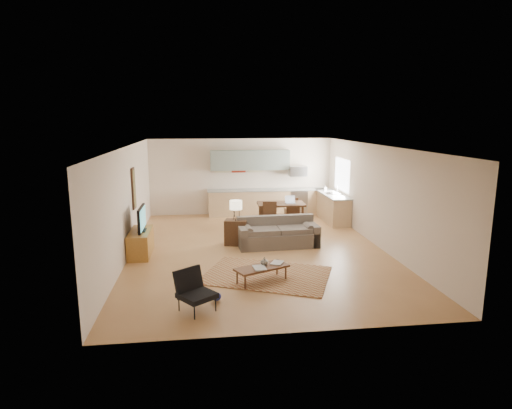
{
  "coord_description": "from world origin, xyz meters",
  "views": [
    {
      "loc": [
        -1.39,
        -10.68,
        3.35
      ],
      "look_at": [
        0.0,
        0.3,
        1.15
      ],
      "focal_mm": 30.0,
      "sensor_mm": 36.0,
      "label": 1
    }
  ],
  "objects": [
    {
      "name": "window_right",
      "position": [
        3.23,
        3.0,
        1.55
      ],
      "size": [
        0.02,
        1.4,
        1.05
      ],
      "primitive_type": "cube",
      "color": "white",
      "rests_on": "room"
    },
    {
      "name": "book_a",
      "position": [
        -0.39,
        -2.42,
        0.36
      ],
      "size": [
        0.31,
        0.38,
        0.03
      ],
      "primitive_type": "imported",
      "rotation": [
        0.0,
        0.0,
        0.1
      ],
      "color": "maroon",
      "rests_on": "coffee_table"
    },
    {
      "name": "upper_cabinets",
      "position": [
        0.3,
        4.33,
        1.95
      ],
      "size": [
        2.8,
        0.34,
        0.7
      ],
      "primitive_type": "cube",
      "color": "slate",
      "rests_on": "room"
    },
    {
      "name": "book_b",
      "position": [
        0.05,
        -2.06,
        0.35
      ],
      "size": [
        0.48,
        0.5,
        0.02
      ],
      "primitive_type": "imported",
      "rotation": [
        0.0,
        0.0,
        -0.47
      ],
      "color": "navy",
      "rests_on": "coffee_table"
    },
    {
      "name": "coffee_table",
      "position": [
        -0.2,
        -2.28,
        0.17
      ],
      "size": [
        1.23,
        0.89,
        0.35
      ],
      "primitive_type": null,
      "rotation": [
        0.0,
        0.0,
        0.43
      ],
      "color": "#522E1A",
      "rests_on": "floor"
    },
    {
      "name": "dining_chair_far",
      "position": [
        1.54,
        3.07,
        0.42
      ],
      "size": [
        0.4,
        0.42,
        0.83
      ],
      "primitive_type": null,
      "rotation": [
        0.0,
        0.0,
        3.14
      ],
      "color": "#331E12",
      "rests_on": "floor"
    },
    {
      "name": "armchair",
      "position": [
        -1.53,
        -3.51,
        0.37
      ],
      "size": [
        0.91,
        0.91,
        0.74
      ],
      "primitive_type": null,
      "rotation": [
        0.0,
        0.0,
        0.65
      ],
      "color": "black",
      "rests_on": "floor"
    },
    {
      "name": "kitchen_microwave",
      "position": [
        2.0,
        4.2,
        1.55
      ],
      "size": [
        0.62,
        0.4,
        0.35
      ],
      "primitive_type": "cube",
      "color": "#A5A8AD",
      "rests_on": "room"
    },
    {
      "name": "console_table",
      "position": [
        -0.52,
        0.53,
        0.35
      ],
      "size": [
        0.67,
        0.53,
        0.69
      ],
      "primitive_type": null,
      "rotation": [
        0.0,
        0.0,
        -0.25
      ],
      "color": "#331E12",
      "rests_on": "floor"
    },
    {
      "name": "rug",
      "position": [
        -0.05,
        -1.92,
        0.01
      ],
      "size": [
        3.16,
        2.73,
        0.02
      ],
      "primitive_type": "cube",
      "rotation": [
        0.0,
        0.0,
        -0.4
      ],
      "color": "brown",
      "rests_on": "floor"
    },
    {
      "name": "dining_chair_near",
      "position": [
        0.6,
        1.82,
        0.45
      ],
      "size": [
        0.51,
        0.52,
        0.89
      ],
      "primitive_type": null,
      "rotation": [
        0.0,
        0.0,
        -0.21
      ],
      "color": "#331E12",
      "rests_on": "floor"
    },
    {
      "name": "tv",
      "position": [
        -2.92,
        -0.03,
        0.92
      ],
      "size": [
        0.1,
        1.03,
        0.62
      ],
      "primitive_type": null,
      "color": "black",
      "rests_on": "tv_credenza"
    },
    {
      "name": "table_lamp",
      "position": [
        -0.52,
        0.53,
        0.97
      ],
      "size": [
        0.44,
        0.44,
        0.55
      ],
      "primitive_type": null,
      "rotation": [
        0.0,
        0.0,
        -0.38
      ],
      "color": "beige",
      "rests_on": "console_table"
    },
    {
      "name": "sofa",
      "position": [
        0.59,
        0.26,
        0.39
      ],
      "size": [
        2.27,
        1.08,
        0.77
      ],
      "primitive_type": null,
      "rotation": [
        0.0,
        0.0,
        0.05
      ],
      "color": "brown",
      "rests_on": "floor"
    },
    {
      "name": "triptych",
      "position": [
        -0.1,
        4.47,
        1.75
      ],
      "size": [
        1.7,
        0.04,
        0.5
      ],
      "primitive_type": null,
      "color": "beige",
      "rests_on": "room"
    },
    {
      "name": "tv_credenza",
      "position": [
        -2.97,
        -0.03,
        0.31
      ],
      "size": [
        0.51,
        1.33,
        0.62
      ],
      "primitive_type": null,
      "color": "#946126",
      "rests_on": "floor"
    },
    {
      "name": "kitchen_counter_right",
      "position": [
        2.93,
        3.0,
        0.46
      ],
      "size": [
        0.64,
        2.26,
        0.92
      ],
      "primitive_type": null,
      "color": "tan",
      "rests_on": "ground"
    },
    {
      "name": "dining_table",
      "position": [
        1.07,
        2.45,
        0.37
      ],
      "size": [
        1.51,
        0.9,
        0.75
      ],
      "primitive_type": null,
      "rotation": [
        0.0,
        0.0,
        -0.04
      ],
      "color": "#331E12",
      "rests_on": "floor"
    },
    {
      "name": "room",
      "position": [
        0.0,
        0.0,
        1.35
      ],
      "size": [
        9.0,
        9.0,
        9.0
      ],
      "color": "#AA7443",
      "rests_on": "ground"
    },
    {
      "name": "wall_art_left",
      "position": [
        -3.21,
        0.9,
        1.55
      ],
      "size": [
        0.06,
        0.42,
        1.1
      ],
      "primitive_type": null,
      "color": "olive",
      "rests_on": "room"
    },
    {
      "name": "laptop",
      "position": [
        1.37,
        2.35,
        0.87
      ],
      "size": [
        0.32,
        0.24,
        0.24
      ],
      "primitive_type": null,
      "rotation": [
        0.0,
        0.0,
        0.02
      ],
      "color": "#A5A8AD",
      "rests_on": "dining_table"
    },
    {
      "name": "kitchen_range",
      "position": [
        2.0,
        4.18,
        0.45
      ],
      "size": [
        0.62,
        0.62,
        0.9
      ],
      "primitive_type": "cube",
      "color": "#A5A8AD",
      "rests_on": "ground"
    },
    {
      "name": "soap_bottle",
      "position": [
        2.83,
        3.55,
        1.02
      ],
      "size": [
        0.11,
        0.11,
        0.19
      ],
      "primitive_type": "imported",
      "rotation": [
        0.0,
        0.0,
        0.12
      ],
      "color": "beige",
      "rests_on": "kitchen_counter_right"
    },
    {
      "name": "vase",
      "position": [
        -0.14,
        -2.2,
        0.43
      ],
      "size": [
        0.17,
        0.17,
        0.17
      ],
      "primitive_type": "imported",
      "rotation": [
        0.0,
        0.0,
        -0.02
      ],
      "color": "black",
      "rests_on": "coffee_table"
    },
    {
      "name": "kitchen_counter_back",
      "position": [
        0.9,
        4.18,
        0.46
      ],
      "size": [
        4.26,
        0.64,
        0.92
      ],
      "primitive_type": null,
      "color": "tan",
      "rests_on": "ground"
    }
  ]
}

